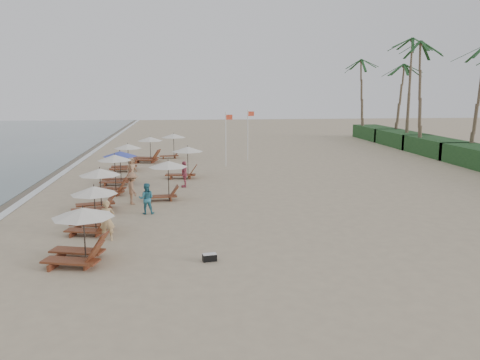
{
  "coord_description": "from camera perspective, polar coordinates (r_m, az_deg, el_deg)",
  "views": [
    {
      "loc": [
        -2.03,
        -22.18,
        6.25
      ],
      "look_at": [
        1.0,
        4.2,
        1.3
      ],
      "focal_mm": 36.56,
      "sensor_mm": 36.0,
      "label": 1
    }
  ],
  "objects": [
    {
      "name": "lounger_station_0",
      "position": [
        18.76,
        -18.45,
        -6.2
      ],
      "size": [
        2.66,
        2.39,
        2.06
      ],
      "color": "brown",
      "rests_on": "ground"
    },
    {
      "name": "flag_pole_far",
      "position": [
        43.16,
        0.96,
        5.59
      ],
      "size": [
        0.6,
        0.08,
        4.53
      ],
      "color": "silver",
      "rests_on": "ground"
    },
    {
      "name": "wet_sand_band",
      "position": [
        34.41,
        -24.15,
        -0.83
      ],
      "size": [
        3.2,
        140.0,
        0.01
      ],
      "primitive_type": "cube",
      "color": "#6B5E4C",
      "rests_on": "ground"
    },
    {
      "name": "lounger_station_6",
      "position": [
        43.2,
        -10.81,
        3.38
      ],
      "size": [
        2.77,
        2.68,
        2.19
      ],
      "color": "brown",
      "rests_on": "ground"
    },
    {
      "name": "lounger_station_3",
      "position": [
        30.39,
        -14.76,
        0.57
      ],
      "size": [
        2.4,
        2.03,
        2.39
      ],
      "color": "brown",
      "rests_on": "ground"
    },
    {
      "name": "beachgoer_far_a",
      "position": [
        31.71,
        -6.51,
        0.69
      ],
      "size": [
        0.44,
        1.0,
        1.7
      ],
      "primitive_type": "imported",
      "rotation": [
        0.0,
        0.0,
        4.68
      ],
      "color": "#AB4458",
      "rests_on": "ground"
    },
    {
      "name": "beachgoer_mid_b",
      "position": [
        27.41,
        -12.43,
        -0.98
      ],
      "size": [
        0.98,
        1.29,
        1.77
      ],
      "primitive_type": "imported",
      "rotation": [
        0.0,
        0.0,
        1.89
      ],
      "color": "#95694C",
      "rests_on": "ground"
    },
    {
      "name": "foam_line",
      "position": [
        34.04,
        -22.06,
        -0.78
      ],
      "size": [
        0.5,
        140.0,
        0.02
      ],
      "primitive_type": "cube",
      "color": "white",
      "rests_on": "ground"
    },
    {
      "name": "beachgoer_far_b",
      "position": [
        35.14,
        -12.55,
        1.32
      ],
      "size": [
        0.89,
        0.84,
        1.52
      ],
      "primitive_type": "imported",
      "rotation": [
        0.0,
        0.0,
        0.65
      ],
      "color": "tan",
      "rests_on": "ground"
    },
    {
      "name": "ground",
      "position": [
        23.13,
        -1.28,
        -5.12
      ],
      "size": [
        160.0,
        160.0,
        0.0
      ],
      "primitive_type": "plane",
      "color": "tan",
      "rests_on": "ground"
    },
    {
      "name": "lounger_station_5",
      "position": [
        38.9,
        -13.28,
        2.51
      ],
      "size": [
        2.57,
        2.11,
        2.09
      ],
      "color": "brown",
      "rests_on": "ground"
    },
    {
      "name": "beachgoer_mid_a",
      "position": [
        25.19,
        -10.87,
        -2.14
      ],
      "size": [
        0.78,
        0.61,
        1.59
      ],
      "primitive_type": "imported",
      "rotation": [
        0.0,
        0.0,
        3.13
      ],
      "color": "teal",
      "rests_on": "ground"
    },
    {
      "name": "lounger_station_2",
      "position": [
        26.28,
        -16.5,
        -1.29
      ],
      "size": [
        2.59,
        2.35,
        2.25
      ],
      "color": "brown",
      "rests_on": "ground"
    },
    {
      "name": "lounger_station_1",
      "position": [
        22.46,
        -17.06,
        -3.25
      ],
      "size": [
        2.37,
        2.05,
        2.08
      ],
      "color": "brown",
      "rests_on": "ground"
    },
    {
      "name": "beachgoer_near",
      "position": [
        21.19,
        -15.23,
        -4.57
      ],
      "size": [
        0.64,
        0.44,
        1.71
      ],
      "primitive_type": "imported",
      "rotation": [
        0.0,
        0.0,
        0.05
      ],
      "color": "tan",
      "rests_on": "ground"
    },
    {
      "name": "flag_pole_near",
      "position": [
        39.8,
        -1.62,
        5.09
      ],
      "size": [
        0.59,
        0.08,
        4.42
      ],
      "color": "silver",
      "rests_on": "ground"
    },
    {
      "name": "inland_station_2",
      "position": [
        45.3,
        -7.94,
        4.44
      ],
      "size": [
        2.52,
        2.24,
        2.22
      ],
      "color": "brown",
      "rests_on": "ground"
    },
    {
      "name": "inland_station_0",
      "position": [
        28.1,
        -8.75,
        0.53
      ],
      "size": [
        2.64,
        2.24,
        2.22
      ],
      "color": "brown",
      "rests_on": "ground"
    },
    {
      "name": "duffel_bag",
      "position": [
        18.26,
        -3.57,
        -8.99
      ],
      "size": [
        0.55,
        0.34,
        0.29
      ],
      "color": "black",
      "rests_on": "ground"
    },
    {
      "name": "lounger_station_4",
      "position": [
        33.47,
        -14.12,
        1.47
      ],
      "size": [
        2.53,
        2.27,
        2.21
      ],
      "color": "brown",
      "rests_on": "ground"
    },
    {
      "name": "inland_station_1",
      "position": [
        34.86,
        -6.54,
        2.33
      ],
      "size": [
        2.84,
        2.24,
        2.22
      ],
      "color": "brown",
      "rests_on": "ground"
    }
  ]
}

